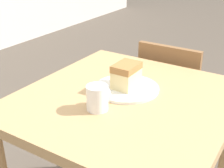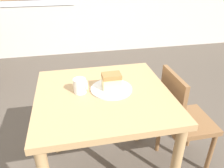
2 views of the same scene
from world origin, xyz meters
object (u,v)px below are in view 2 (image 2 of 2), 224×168
object	(u,v)px
plate	(111,89)
cake_slice	(112,81)
chair_near_window	(181,118)
coffee_mug	(80,86)
dining_table_near	(104,110)

from	to	relation	value
plate	cake_slice	size ratio (longest dim) A/B	2.25
chair_near_window	cake_slice	world-z (taller)	cake_slice
coffee_mug	cake_slice	bearing A→B (deg)	-1.32
plate	cake_slice	distance (m)	0.06
plate	coffee_mug	distance (m)	0.20
plate	cake_slice	bearing A→B (deg)	62.00
dining_table_near	coffee_mug	world-z (taller)	coffee_mug
plate	coffee_mug	size ratio (longest dim) A/B	2.85
plate	cake_slice	xyz separation A→B (m)	(0.00, 0.00, 0.06)
cake_slice	coffee_mug	size ratio (longest dim) A/B	1.26
cake_slice	coffee_mug	bearing A→B (deg)	178.68
cake_slice	plate	bearing A→B (deg)	-118.00
dining_table_near	plate	world-z (taller)	plate
dining_table_near	chair_near_window	bearing A→B (deg)	2.72
chair_near_window	cake_slice	size ratio (longest dim) A/B	7.07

